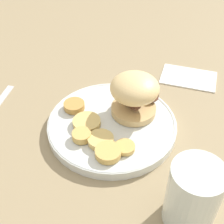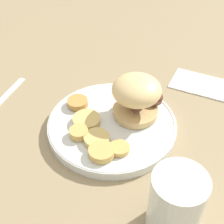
% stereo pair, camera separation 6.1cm
% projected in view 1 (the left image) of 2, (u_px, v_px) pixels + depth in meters
% --- Properties ---
extents(ground_plane, '(4.00, 4.00, 0.00)m').
position_uv_depth(ground_plane, '(112.00, 129.00, 0.64)').
color(ground_plane, '#937F5B').
extents(dinner_plate, '(0.26, 0.26, 0.02)m').
position_uv_depth(dinner_plate, '(112.00, 125.00, 0.63)').
color(dinner_plate, silver).
rests_on(dinner_plate, ground_plane).
extents(sandwich, '(0.11, 0.10, 0.09)m').
position_uv_depth(sandwich, '(135.00, 93.00, 0.62)').
color(sandwich, tan).
rests_on(sandwich, dinner_plate).
extents(potato_round_0, '(0.04, 0.04, 0.01)m').
position_uv_depth(potato_round_0, '(125.00, 147.00, 0.57)').
color(potato_round_0, tan).
rests_on(potato_round_0, dinner_plate).
extents(potato_round_1, '(0.06, 0.06, 0.01)m').
position_uv_depth(potato_round_1, '(87.00, 122.00, 0.61)').
color(potato_round_1, '#DBB766').
rests_on(potato_round_1, dinner_plate).
extents(potato_round_2, '(0.05, 0.05, 0.01)m').
position_uv_depth(potato_round_2, '(101.00, 140.00, 0.58)').
color(potato_round_2, '#DBB766').
rests_on(potato_round_2, dinner_plate).
extents(potato_round_3, '(0.04, 0.04, 0.01)m').
position_uv_depth(potato_round_3, '(74.00, 106.00, 0.65)').
color(potato_round_3, '#BC8942').
rests_on(potato_round_3, dinner_plate).
extents(potato_round_4, '(0.04, 0.04, 0.01)m').
position_uv_depth(potato_round_4, '(82.00, 136.00, 0.58)').
color(potato_round_4, tan).
rests_on(potato_round_4, dinner_plate).
extents(potato_round_5, '(0.05, 0.05, 0.01)m').
position_uv_depth(potato_round_5, '(108.00, 152.00, 0.55)').
color(potato_round_5, tan).
rests_on(potato_round_5, dinner_plate).
extents(drinking_glass, '(0.08, 0.08, 0.11)m').
position_uv_depth(drinking_glass, '(193.00, 196.00, 0.45)').
color(drinking_glass, silver).
rests_on(drinking_glass, ground_plane).
extents(napkin, '(0.12, 0.15, 0.01)m').
position_uv_depth(napkin, '(189.00, 77.00, 0.77)').
color(napkin, white).
rests_on(napkin, ground_plane).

